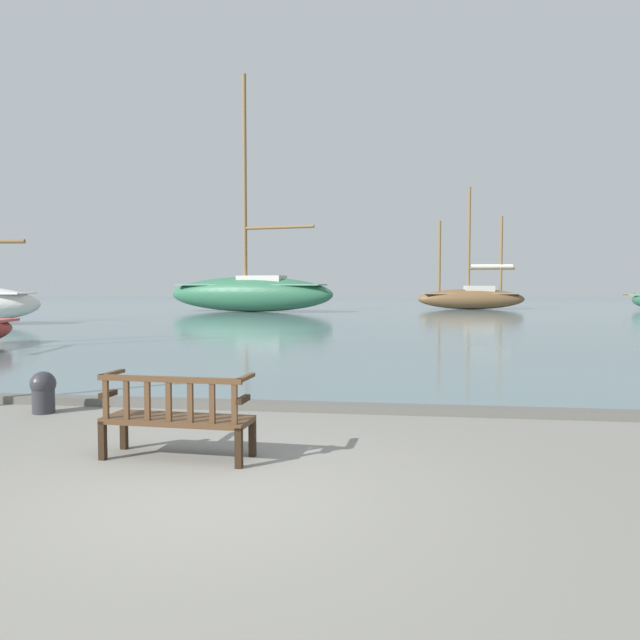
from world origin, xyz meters
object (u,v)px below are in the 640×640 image
mooring_bollard (43,391)px  park_bench (176,416)px  sailboat_mid_starboard (250,292)px  sailboat_nearest_port (472,297)px

mooring_bollard → park_bench: bearing=-35.9°
sailboat_mid_starboard → mooring_bollard: (5.03, -31.82, -1.05)m
sailboat_nearest_port → mooring_bollard: bearing=-104.6°
sailboat_mid_starboard → sailboat_nearest_port: (14.96, 6.23, -0.38)m
sailboat_nearest_port → mooring_bollard: size_ratio=14.41×
park_bench → mooring_bollard: bearing=144.1°
park_bench → sailboat_nearest_port: size_ratio=0.18×
park_bench → sailboat_mid_starboard: sailboat_mid_starboard is taller
sailboat_mid_starboard → sailboat_nearest_port: 16.21m
sailboat_mid_starboard → mooring_bollard: size_ratio=25.28×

